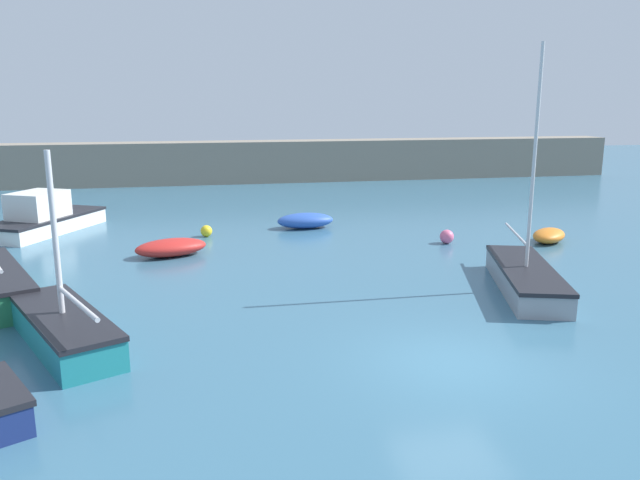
{
  "coord_description": "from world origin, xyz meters",
  "views": [
    {
      "loc": [
        -5.54,
        -12.35,
        5.85
      ],
      "look_at": [
        -1.12,
        9.76,
        0.74
      ],
      "focal_mm": 35.0,
      "sensor_mm": 36.0,
      "label": 1
    }
  ],
  "objects_px": {
    "mooring_buoy_pink": "(447,237)",
    "open_tender_yellow": "(305,221)",
    "motorboat_grey_hull": "(44,218)",
    "fishing_dinghy_green": "(549,235)",
    "rowboat_blue_near": "(171,247)",
    "sailboat_short_mast": "(64,328)",
    "mooring_buoy_yellow": "(206,231)",
    "sailboat_tall_mast": "(525,277)"
  },
  "relations": [
    {
      "from": "motorboat_grey_hull",
      "to": "mooring_buoy_pink",
      "type": "bearing_deg",
      "value": -80.92
    },
    {
      "from": "sailboat_tall_mast",
      "to": "open_tender_yellow",
      "type": "bearing_deg",
      "value": -137.64
    },
    {
      "from": "fishing_dinghy_green",
      "to": "sailboat_tall_mast",
      "type": "relative_size",
      "value": 0.31
    },
    {
      "from": "motorboat_grey_hull",
      "to": "mooring_buoy_yellow",
      "type": "bearing_deg",
      "value": -80.41
    },
    {
      "from": "motorboat_grey_hull",
      "to": "mooring_buoy_pink",
      "type": "height_order",
      "value": "motorboat_grey_hull"
    },
    {
      "from": "sailboat_tall_mast",
      "to": "mooring_buoy_pink",
      "type": "height_order",
      "value": "sailboat_tall_mast"
    },
    {
      "from": "motorboat_grey_hull",
      "to": "sailboat_tall_mast",
      "type": "relative_size",
      "value": 0.83
    },
    {
      "from": "motorboat_grey_hull",
      "to": "mooring_buoy_yellow",
      "type": "height_order",
      "value": "motorboat_grey_hull"
    },
    {
      "from": "open_tender_yellow",
      "to": "rowboat_blue_near",
      "type": "relative_size",
      "value": 0.89
    },
    {
      "from": "motorboat_grey_hull",
      "to": "sailboat_short_mast",
      "type": "xyz_separation_m",
      "value": [
        3.46,
        -14.11,
        -0.22
      ]
    },
    {
      "from": "rowboat_blue_near",
      "to": "mooring_buoy_pink",
      "type": "xyz_separation_m",
      "value": [
        11.13,
        -0.1,
        -0.04
      ]
    },
    {
      "from": "open_tender_yellow",
      "to": "fishing_dinghy_green",
      "type": "distance_m",
      "value": 10.66
    },
    {
      "from": "sailboat_short_mast",
      "to": "mooring_buoy_yellow",
      "type": "xyz_separation_m",
      "value": [
        3.63,
        11.83,
        -0.21
      ]
    },
    {
      "from": "sailboat_short_mast",
      "to": "mooring_buoy_yellow",
      "type": "height_order",
      "value": "sailboat_short_mast"
    },
    {
      "from": "motorboat_grey_hull",
      "to": "mooring_buoy_pink",
      "type": "xyz_separation_m",
      "value": [
        16.83,
        -5.57,
        -0.4
      ]
    },
    {
      "from": "rowboat_blue_near",
      "to": "fishing_dinghy_green",
      "type": "bearing_deg",
      "value": -19.03
    },
    {
      "from": "motorboat_grey_hull",
      "to": "sailboat_tall_mast",
      "type": "xyz_separation_m",
      "value": [
        16.71,
        -12.12,
        -0.25
      ]
    },
    {
      "from": "fishing_dinghy_green",
      "to": "sailboat_tall_mast",
      "type": "height_order",
      "value": "sailboat_tall_mast"
    },
    {
      "from": "sailboat_tall_mast",
      "to": "mooring_buoy_pink",
      "type": "relative_size",
      "value": 12.88
    },
    {
      "from": "fishing_dinghy_green",
      "to": "rowboat_blue_near",
      "type": "relative_size",
      "value": 0.78
    },
    {
      "from": "motorboat_grey_hull",
      "to": "fishing_dinghy_green",
      "type": "height_order",
      "value": "motorboat_grey_hull"
    },
    {
      "from": "motorboat_grey_hull",
      "to": "mooring_buoy_yellow",
      "type": "xyz_separation_m",
      "value": [
        7.09,
        -2.28,
        -0.43
      ]
    },
    {
      "from": "motorboat_grey_hull",
      "to": "mooring_buoy_pink",
      "type": "distance_m",
      "value": 17.73
    },
    {
      "from": "sailboat_tall_mast",
      "to": "rowboat_blue_near",
      "type": "distance_m",
      "value": 12.87
    },
    {
      "from": "mooring_buoy_yellow",
      "to": "sailboat_tall_mast",
      "type": "bearing_deg",
      "value": -45.63
    },
    {
      "from": "sailboat_tall_mast",
      "to": "mooring_buoy_pink",
      "type": "xyz_separation_m",
      "value": [
        0.11,
        6.54,
        -0.14
      ]
    },
    {
      "from": "sailboat_tall_mast",
      "to": "sailboat_short_mast",
      "type": "xyz_separation_m",
      "value": [
        -13.26,
        -1.99,
        0.03
      ]
    },
    {
      "from": "rowboat_blue_near",
      "to": "mooring_buoy_pink",
      "type": "distance_m",
      "value": 11.13
    },
    {
      "from": "sailboat_tall_mast",
      "to": "sailboat_short_mast",
      "type": "bearing_deg",
      "value": -64.23
    },
    {
      "from": "motorboat_grey_hull",
      "to": "mooring_buoy_yellow",
      "type": "relative_size",
      "value": 12.3
    },
    {
      "from": "motorboat_grey_hull",
      "to": "fishing_dinghy_green",
      "type": "relative_size",
      "value": 2.67
    },
    {
      "from": "motorboat_grey_hull",
      "to": "sailboat_short_mast",
      "type": "height_order",
      "value": "sailboat_short_mast"
    },
    {
      "from": "open_tender_yellow",
      "to": "sailboat_tall_mast",
      "type": "height_order",
      "value": "sailboat_tall_mast"
    },
    {
      "from": "motorboat_grey_hull",
      "to": "sailboat_short_mast",
      "type": "bearing_deg",
      "value": -138.82
    },
    {
      "from": "mooring_buoy_pink",
      "to": "open_tender_yellow",
      "type": "bearing_deg",
      "value": 140.52
    },
    {
      "from": "sailboat_tall_mast",
      "to": "rowboat_blue_near",
      "type": "height_order",
      "value": "sailboat_tall_mast"
    },
    {
      "from": "open_tender_yellow",
      "to": "sailboat_short_mast",
      "type": "bearing_deg",
      "value": 55.28
    },
    {
      "from": "sailboat_short_mast",
      "to": "rowboat_blue_near",
      "type": "distance_m",
      "value": 8.92
    },
    {
      "from": "sailboat_tall_mast",
      "to": "mooring_buoy_yellow",
      "type": "xyz_separation_m",
      "value": [
        -9.63,
        9.84,
        -0.18
      ]
    },
    {
      "from": "rowboat_blue_near",
      "to": "mooring_buoy_yellow",
      "type": "bearing_deg",
      "value": 50.0
    },
    {
      "from": "fishing_dinghy_green",
      "to": "sailboat_short_mast",
      "type": "height_order",
      "value": "sailboat_short_mast"
    },
    {
      "from": "sailboat_short_mast",
      "to": "mooring_buoy_yellow",
      "type": "relative_size",
      "value": 10.02
    }
  ]
}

